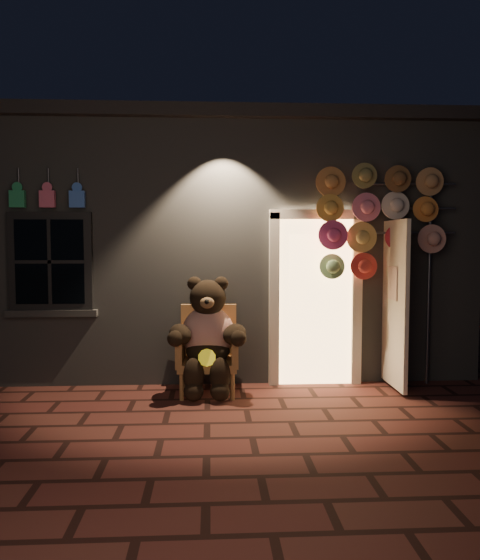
{
  "coord_description": "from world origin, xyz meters",
  "views": [
    {
      "loc": [
        0.04,
        -5.28,
        1.79
      ],
      "look_at": [
        0.38,
        1.0,
        1.35
      ],
      "focal_mm": 35.0,
      "sensor_mm": 36.0,
      "label": 1
    }
  ],
  "objects": [
    {
      "name": "shop_building",
      "position": [
        0.0,
        3.99,
        1.74
      ],
      "size": [
        7.3,
        5.95,
        3.51
      ],
      "color": "slate",
      "rests_on": "ground"
    },
    {
      "name": "teddy_bear",
      "position": [
        0.01,
        1.01,
        0.7
      ],
      "size": [
        1.0,
        0.78,
        1.37
      ],
      "rotation": [
        0.0,
        0.0,
        -0.04
      ],
      "color": "#AD2D12",
      "rests_on": "ground"
    },
    {
      "name": "hat_rack",
      "position": [
        2.07,
        1.28,
        2.08
      ],
      "size": [
        1.74,
        0.22,
        2.72
      ],
      "color": "#59595E",
      "rests_on": "ground"
    },
    {
      "name": "wicker_armchair",
      "position": [
        0.01,
        1.14,
        0.51
      ],
      "size": [
        0.73,
        0.66,
        1.03
      ],
      "rotation": [
        0.0,
        0.0,
        -0.04
      ],
      "color": "#A0713E",
      "rests_on": "ground"
    },
    {
      "name": "ground",
      "position": [
        0.0,
        0.0,
        0.0
      ],
      "size": [
        60.0,
        60.0,
        0.0
      ],
      "primitive_type": "plane",
      "color": "#4D241D",
      "rests_on": "ground"
    }
  ]
}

